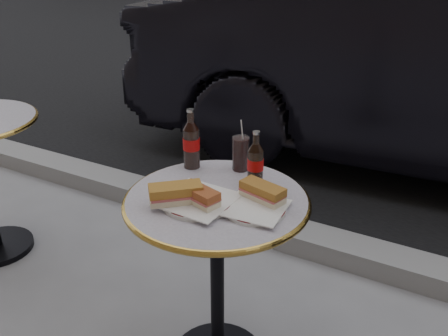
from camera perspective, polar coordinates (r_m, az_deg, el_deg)
The scene contains 11 objects.
asphalt_road at distance 6.48m, azimuth 22.08°, elevation 9.99°, with size 40.00×8.00×0.00m, color black.
curb at distance 2.71m, azimuth 8.83°, elevation -7.97°, with size 40.00×0.20×0.12m, color gray.
bistro_table at distance 1.85m, azimuth -0.77°, elevation -13.37°, with size 0.62×0.62×0.73m, color #BAB2C4, non-canonical shape.
plate_left at distance 1.61m, azimuth -3.03°, elevation -3.87°, with size 0.23×0.23×0.01m, color silver.
plate_right at distance 1.57m, azimuth 3.58°, elevation -4.76°, with size 0.19×0.19×0.01m, color silver.
sandwich_left_a at distance 1.59m, azimuth -5.54°, elevation -3.03°, with size 0.17×0.08×0.06m, color #B0752C.
sandwich_left_b at distance 1.58m, azimuth -2.87°, elevation -3.23°, with size 0.14×0.07×0.05m, color #9F4E28.
sandwich_right at distance 1.61m, azimuth 4.42°, elevation -2.85°, with size 0.15×0.07×0.05m, color #A36929.
cola_bottle_left at distance 1.82m, azimuth -3.77°, elevation 3.37°, with size 0.06×0.06×0.23m, color black, non-canonical shape.
cola_bottle_right at distance 1.68m, azimuth 3.62°, elevation 1.00°, with size 0.06×0.06×0.20m, color black, non-canonical shape.
cola_glass at distance 1.82m, azimuth 1.91°, elevation 1.68°, with size 0.06×0.06×0.13m, color black.
Camera 1 is at (0.72, -1.25, 1.53)m, focal length 40.00 mm.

